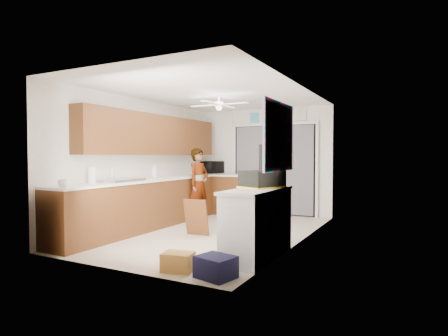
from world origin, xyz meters
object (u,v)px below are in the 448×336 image
at_px(soap_bottle, 154,171).
at_px(cup, 63,183).
at_px(cardboard_box, 178,262).
at_px(microwave, 212,167).
at_px(paper_towel_roll, 92,175).
at_px(suitcase, 262,179).
at_px(man, 199,184).
at_px(dog, 246,214).
at_px(navy_crate, 216,267).

xyz_separation_m(soap_bottle, cup, (0.12, -2.25, -0.09)).
bearing_deg(cardboard_box, cup, -179.66).
bearing_deg(microwave, cup, -173.43).
xyz_separation_m(paper_towel_roll, cardboard_box, (2.15, -0.68, -0.96)).
relative_size(microwave, soap_bottle, 1.85).
height_order(paper_towel_roll, suitcase, paper_towel_roll).
distance_m(paper_towel_roll, man, 2.55).
height_order(microwave, suitcase, microwave).
distance_m(soap_bottle, cardboard_box, 3.22).
height_order(soap_bottle, dog, soap_bottle).
relative_size(paper_towel_roll, navy_crate, 0.64).
distance_m(cup, suitcase, 2.85).
bearing_deg(cup, dog, 64.39).
relative_size(soap_bottle, man, 0.19).
relative_size(microwave, paper_towel_roll, 2.07).
relative_size(microwave, man, 0.35).
relative_size(paper_towel_roll, dog, 0.47).
relative_size(cardboard_box, navy_crate, 0.88).
bearing_deg(man, dog, -86.17).
bearing_deg(man, paper_towel_roll, 175.66).
distance_m(suitcase, navy_crate, 1.55).
relative_size(soap_bottle, paper_towel_roll, 1.12).
bearing_deg(suitcase, soap_bottle, -176.63).
relative_size(soap_bottle, cup, 2.17).
bearing_deg(suitcase, man, 163.01).
bearing_deg(man, cardboard_box, -145.26).
distance_m(man, dog, 1.26).
distance_m(paper_towel_roll, navy_crate, 2.91).
xyz_separation_m(soap_bottle, man, (0.47, 0.91, -0.32)).
xyz_separation_m(cardboard_box, man, (-1.63, 3.15, 0.66)).
bearing_deg(cup, microwave, 90.61).
distance_m(suitcase, cardboard_box, 1.66).
relative_size(cup, paper_towel_roll, 0.52).
bearing_deg(suitcase, paper_towel_roll, -144.64).
bearing_deg(cup, paper_towel_roll, 103.61).
relative_size(paper_towel_roll, cardboard_box, 0.73).
xyz_separation_m(cardboard_box, dog, (-0.50, 3.08, 0.11)).
height_order(cardboard_box, dog, dog).
distance_m(cup, dog, 3.52).
xyz_separation_m(paper_towel_roll, dog, (1.65, 2.41, -0.85)).
xyz_separation_m(cup, dog, (1.48, 3.09, -0.77)).
distance_m(soap_bottle, dog, 2.01).
bearing_deg(paper_towel_roll, navy_crate, -14.26).
bearing_deg(paper_towel_roll, suitcase, 11.50).
relative_size(microwave, cup, 4.02).
bearing_deg(dog, man, -165.93).
height_order(microwave, cardboard_box, microwave).
xyz_separation_m(microwave, suitcase, (2.61, -3.22, -0.03)).
xyz_separation_m(soap_bottle, suitcase, (2.69, -1.00, -0.03)).
bearing_deg(navy_crate, dog, 108.20).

